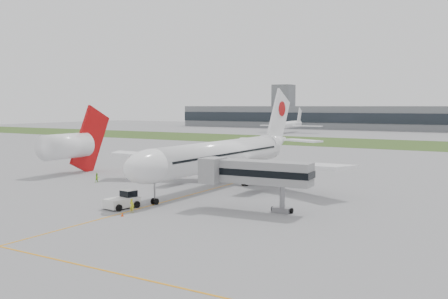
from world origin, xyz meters
The scene contains 14 objects.
ground centered at (0.00, 0.00, 0.00)m, with size 600.00×600.00×0.00m, color gray.
apron_markings centered at (0.00, -5.00, 0.00)m, with size 70.00×70.00×0.04m, color orange, non-canonical shape.
grass_strip centered at (0.00, 120.00, 0.01)m, with size 600.00×50.00×0.02m, color #36521E.
terminal_building centered at (0.00, 229.87, 7.00)m, with size 320.00×22.30×14.00m.
control_tower centered at (-90.00, 232.00, 0.00)m, with size 12.00×12.00×56.00m, color slate, non-canonical shape.
airliner centered at (0.00, 4.87, 5.66)m, with size 48.13×53.95×17.88m.
pushback_tug centered at (-2.23, -19.08, 1.10)m, with size 3.79×5.03×2.38m.
jet_bridge centered at (14.09, -11.58, 5.18)m, with size 15.13×5.25×7.00m.
safety_cone_left centered at (-2.87, -20.08, 0.30)m, with size 0.43×0.43×0.59m, color #E8450C.
safety_cone_right centered at (1.37, -23.30, 0.26)m, with size 0.37×0.37×0.51m, color #E8450C.
ground_crew_near centered at (0.83, -20.84, 0.92)m, with size 0.67×0.44×1.85m, color #CBD022.
ground_crew_far centered at (-22.26, -4.06, 0.87)m, with size 0.85×0.66×1.74m, color #8BD824.
neighbor_aircraft centered at (-35.32, 1.29, 6.00)m, with size 5.73×18.55×15.14m.
distant_aircraft_left centered at (-59.55, 173.52, 0.00)m, with size 33.36×29.43×12.75m, color white, non-canonical shape.
Camera 1 is at (44.73, -70.63, 14.12)m, focal length 40.00 mm.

